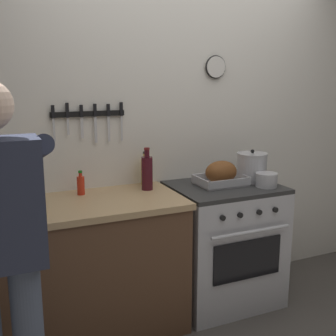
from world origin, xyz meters
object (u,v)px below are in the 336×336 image
stock_pot (252,167)px  bottle_dish_soap (31,186)px  bottle_cooking_oil (145,171)px  bottle_wine_red (147,172)px  saucepan (266,180)px  cutting_board (11,214)px  stove (223,243)px  roasting_pan (221,174)px  bottle_hot_sauce (81,185)px

stock_pot → bottle_dish_soap: bearing=176.7°
bottle_cooking_oil → bottle_wine_red: 0.13m
saucepan → cutting_board: (-1.71, 0.06, -0.04)m
cutting_board → bottle_cooking_oil: bottle_cooking_oil is taller
stove → roasting_pan: (-0.02, 0.02, 0.53)m
stove → bottle_hot_sauce: bottle_hot_sauce is taller
roasting_pan → stock_pot: (0.27, 0.01, 0.03)m
stove → stock_pot: bearing=7.5°
saucepan → bottle_dish_soap: bottle_dish_soap is taller
bottle_dish_soap → stock_pot: bearing=-3.3°
roasting_pan → stove: bearing=-49.5°
bottle_hot_sauce → bottle_wine_red: bearing=-7.6°
bottle_dish_soap → bottle_hot_sauce: bearing=9.6°
cutting_board → bottle_dish_soap: 0.28m
roasting_pan → bottle_dish_soap: bottle_dish_soap is taller
roasting_pan → bottle_dish_soap: bearing=175.6°
stove → bottle_hot_sauce: bearing=169.9°
stock_pot → bottle_dish_soap: 1.58m
cutting_board → bottle_cooking_oil: (0.94, 0.34, 0.09)m
stove → bottle_cooking_oil: 0.80m
bottle_dish_soap → bottle_wine_red: 0.77m
bottle_hot_sauce → bottle_cooking_oil: (0.48, 0.07, 0.04)m
bottle_cooking_oil → saucepan: bearing=-27.1°
cutting_board → bottle_hot_sauce: size_ratio=2.21×
stock_pot → bottle_cooking_oil: 0.80m
roasting_pan → bottle_hot_sauce: roasting_pan is taller
roasting_pan → bottle_hot_sauce: bearing=171.1°
stove → bottle_dish_soap: bearing=174.6°
roasting_pan → stock_pot: size_ratio=1.46×
bottle_wine_red → bottle_hot_sauce: bearing=172.4°
roasting_pan → bottle_wine_red: bearing=170.1°
stock_pot → bottle_dish_soap: bottle_dish_soap is taller
bottle_dish_soap → saucepan: bearing=-10.0°
saucepan → stove: bearing=148.6°
saucepan → bottle_hot_sauce: bearing=165.3°
stock_pot → bottle_hot_sauce: (-1.26, 0.15, -0.04)m
roasting_pan → bottle_dish_soap: size_ratio=1.42×
bottle_dish_soap → bottle_wine_red: (0.77, -0.01, 0.02)m
roasting_pan → saucepan: roasting_pan is taller
stock_pot → cutting_board: stock_pot is taller
bottle_hot_sauce → saucepan: bearing=-14.7°
saucepan → stock_pot: bearing=89.3°
stove → saucepan: 0.58m
stock_pot → bottle_wine_red: 0.81m
stock_pot → saucepan: stock_pot is taller
roasting_pan → bottle_wine_red: 0.55m
saucepan → cutting_board: size_ratio=0.43×
roasting_pan → bottle_hot_sauce: (-0.99, 0.15, -0.01)m
stove → bottle_wine_red: 0.81m
saucepan → bottle_wine_red: size_ratio=0.53×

